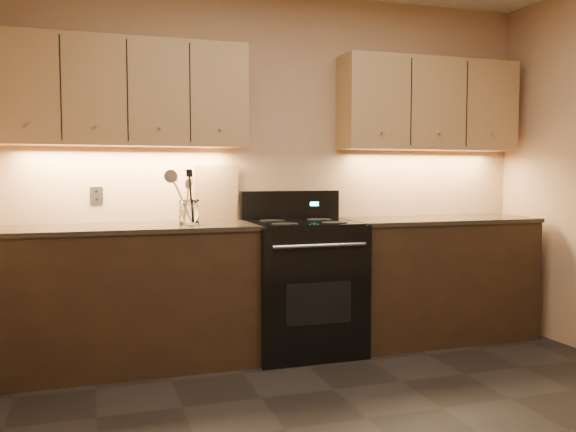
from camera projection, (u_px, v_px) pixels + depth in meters
name	position (u px, v px, depth m)	size (l,w,h in m)	color
wall_back	(278.00, 169.00, 4.54)	(4.00, 0.04, 2.60)	tan
counter_left	(131.00, 297.00, 3.98)	(1.62, 0.62, 0.93)	black
counter_right	(436.00, 278.00, 4.68)	(1.46, 0.62, 0.93)	black
stove	(302.00, 285.00, 4.32)	(0.76, 0.68, 1.14)	black
upper_cab_left	(126.00, 93.00, 4.03)	(1.60, 0.30, 0.70)	#A68653
upper_cab_right	(429.00, 105.00, 4.73)	(1.44, 0.30, 0.70)	#A68653
outlet_plate	(96.00, 195.00, 4.15)	(0.09, 0.01, 0.12)	#B2B5BA
utensil_crock	(189.00, 213.00, 4.07)	(0.17, 0.17, 0.17)	white
cutting_board	(216.00, 193.00, 4.37)	(0.32, 0.02, 0.41)	tan
wooden_spoon	(184.00, 200.00, 4.04)	(0.06, 0.06, 0.30)	tan
black_turner	(192.00, 195.00, 4.04)	(0.08, 0.08, 0.36)	black
steel_spatula	(191.00, 196.00, 4.08)	(0.08, 0.08, 0.35)	silver
steel_skimmer	(192.00, 195.00, 4.05)	(0.09, 0.09, 0.36)	silver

